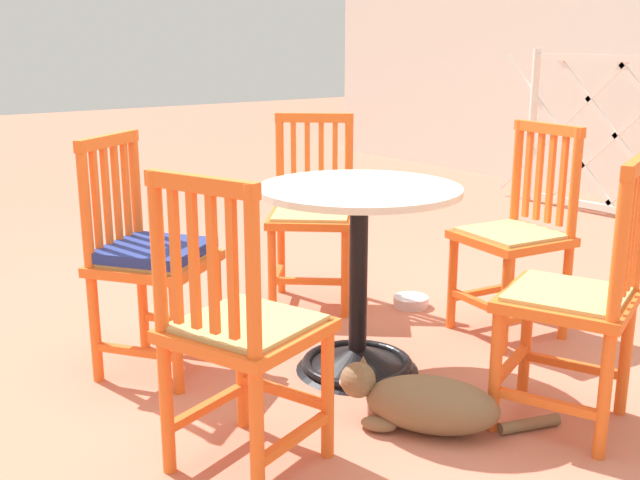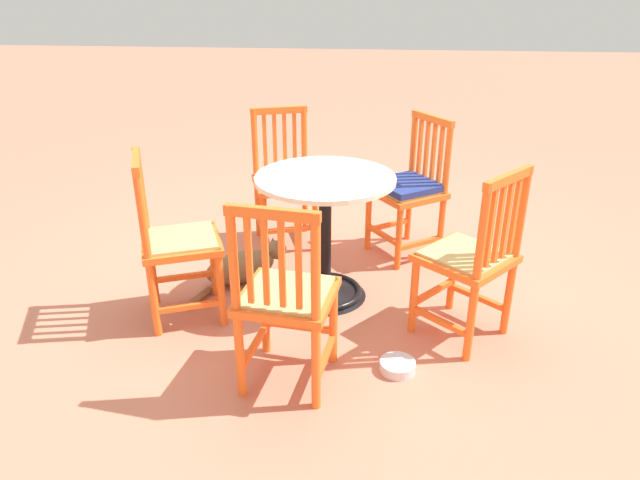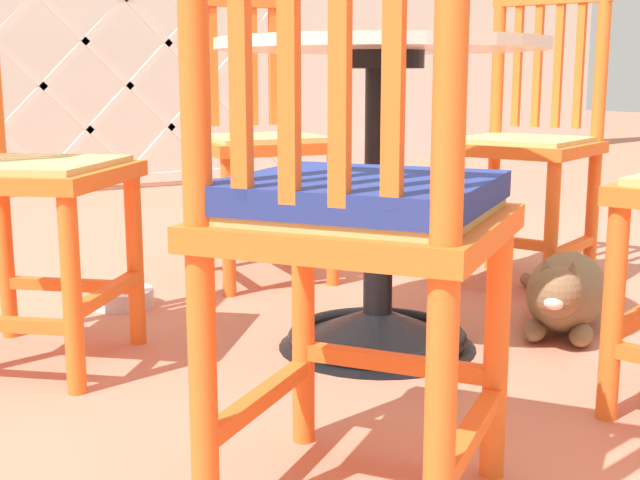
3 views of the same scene
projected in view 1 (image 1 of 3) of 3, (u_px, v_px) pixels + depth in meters
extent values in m
plane|color=#C6755B|center=(321.00, 392.00, 2.79)|extent=(24.00, 24.00, 0.00)
cylinder|color=silver|center=(532.00, 127.00, 6.00)|extent=(0.06, 0.06, 1.19)
cube|color=silver|center=(558.00, 129.00, 5.81)|extent=(1.08, 0.02, 1.08)
cube|color=silver|center=(616.00, 135.00, 5.43)|extent=(1.08, 0.02, 1.08)
cube|color=silver|center=(558.00, 129.00, 5.81)|extent=(1.08, 0.02, 1.08)
cube|color=silver|center=(616.00, 135.00, 5.43)|extent=(1.08, 0.02, 1.08)
cone|color=black|center=(357.00, 357.00, 2.97)|extent=(0.48, 0.48, 0.10)
torus|color=black|center=(357.00, 363.00, 2.98)|extent=(0.44, 0.44, 0.04)
cylinder|color=black|center=(358.00, 279.00, 2.89)|extent=(0.07, 0.07, 0.66)
cylinder|color=black|center=(359.00, 198.00, 2.81)|extent=(0.20, 0.20, 0.04)
cylinder|color=silver|center=(359.00, 190.00, 2.80)|extent=(0.76, 0.76, 0.02)
cylinder|color=orange|center=(217.00, 305.00, 3.04)|extent=(0.04, 0.04, 0.45)
cylinder|color=orange|center=(176.00, 335.00, 2.73)|extent=(0.04, 0.04, 0.45)
cylinder|color=orange|center=(139.00, 243.00, 3.08)|extent=(0.04, 0.04, 0.91)
cylinder|color=orange|center=(90.00, 266.00, 2.77)|extent=(0.04, 0.04, 0.91)
cube|color=orange|center=(180.00, 320.00, 3.11)|extent=(0.29, 0.22, 0.03)
cube|color=orange|center=(136.00, 351.00, 2.80)|extent=(0.29, 0.22, 0.03)
cube|color=orange|center=(199.00, 333.00, 2.90)|extent=(0.22, 0.29, 0.03)
cube|color=orange|center=(155.00, 263.00, 2.88)|extent=(0.56, 0.56, 0.04)
cube|color=tan|center=(155.00, 258.00, 2.88)|extent=(0.49, 0.49, 0.02)
cube|color=orange|center=(126.00, 191.00, 2.96)|extent=(0.03, 0.03, 0.39)
cube|color=orange|center=(117.00, 195.00, 2.90)|extent=(0.03, 0.03, 0.39)
cube|color=orange|center=(107.00, 198.00, 2.84)|extent=(0.03, 0.03, 0.39)
cube|color=orange|center=(96.00, 202.00, 2.78)|extent=(0.03, 0.03, 0.39)
cube|color=orange|center=(108.00, 141.00, 2.82)|extent=(0.25, 0.33, 0.04)
cube|color=navy|center=(154.00, 250.00, 2.87)|extent=(0.50, 0.50, 0.04)
cylinder|color=orange|center=(242.00, 363.00, 2.49)|extent=(0.04, 0.04, 0.45)
cylinder|color=orange|center=(328.00, 389.00, 2.30)|extent=(0.04, 0.04, 0.45)
cylinder|color=orange|center=(162.00, 329.00, 2.16)|extent=(0.04, 0.04, 0.91)
cylinder|color=orange|center=(255.00, 356.00, 1.98)|extent=(0.04, 0.04, 0.91)
cube|color=orange|center=(207.00, 407.00, 2.38)|extent=(0.14, 0.33, 0.03)
cube|color=orange|center=(295.00, 438.00, 2.19)|extent=(0.14, 0.33, 0.03)
cube|color=orange|center=(283.00, 392.00, 2.41)|extent=(0.33, 0.14, 0.03)
cube|color=orange|center=(247.00, 331.00, 2.21)|extent=(0.51, 0.51, 0.04)
cube|color=tan|center=(247.00, 323.00, 2.20)|extent=(0.44, 0.44, 0.02)
cube|color=orange|center=(176.00, 256.00, 2.07)|extent=(0.03, 0.03, 0.39)
cube|color=orange|center=(194.00, 260.00, 2.03)|extent=(0.03, 0.03, 0.39)
cube|color=orange|center=(213.00, 264.00, 1.99)|extent=(0.03, 0.03, 0.39)
cube|color=orange|center=(233.00, 269.00, 1.96)|extent=(0.03, 0.03, 0.39)
cube|color=orange|center=(200.00, 184.00, 1.96)|extent=(0.37, 0.15, 0.04)
cylinder|color=orange|center=(496.00, 367.00, 2.46)|extent=(0.04, 0.04, 0.45)
cylinder|color=orange|center=(526.00, 333.00, 2.74)|extent=(0.04, 0.04, 0.45)
cylinder|color=orange|center=(612.00, 319.00, 2.24)|extent=(0.04, 0.04, 0.91)
cylinder|color=orange|center=(633.00, 288.00, 2.52)|extent=(0.04, 0.04, 0.91)
cube|color=orange|center=(546.00, 403.00, 2.40)|extent=(0.33, 0.15, 0.03)
cube|color=orange|center=(572.00, 365.00, 2.68)|extent=(0.33, 0.15, 0.03)
cube|color=orange|center=(511.00, 364.00, 2.62)|extent=(0.15, 0.33, 0.03)
cube|color=orange|center=(567.00, 300.00, 2.47)|extent=(0.52, 0.52, 0.04)
cube|color=tan|center=(568.00, 294.00, 2.46)|extent=(0.46, 0.46, 0.02)
cube|color=orange|center=(624.00, 240.00, 2.23)|extent=(0.03, 0.03, 0.39)
cube|color=orange|center=(629.00, 235.00, 2.29)|extent=(0.03, 0.03, 0.39)
cube|color=orange|center=(633.00, 231.00, 2.35)|extent=(0.03, 0.03, 0.39)
cube|color=orange|center=(636.00, 226.00, 2.40)|extent=(0.03, 0.03, 0.39)
cube|color=orange|center=(638.00, 165.00, 2.27)|extent=(0.17, 0.36, 0.04)
cylinder|color=orange|center=(505.00, 302.00, 3.08)|extent=(0.04, 0.04, 0.45)
cylinder|color=orange|center=(452.00, 280.00, 3.37)|extent=(0.04, 0.04, 0.45)
cylinder|color=orange|center=(571.00, 237.00, 3.18)|extent=(0.04, 0.04, 0.91)
cylinder|color=orange|center=(514.00, 221.00, 3.47)|extent=(0.04, 0.04, 0.91)
cube|color=orange|center=(535.00, 315.00, 3.18)|extent=(0.07, 0.34, 0.03)
cube|color=orange|center=(481.00, 292.00, 3.47)|extent=(0.07, 0.34, 0.03)
cube|color=orange|center=(477.00, 302.00, 3.24)|extent=(0.34, 0.07, 0.03)
cube|color=orange|center=(511.00, 238.00, 3.25)|extent=(0.45, 0.45, 0.04)
cube|color=tan|center=(512.00, 233.00, 3.24)|extent=(0.39, 0.39, 0.02)
cube|color=orange|center=(563.00, 181.00, 3.18)|extent=(0.03, 0.02, 0.39)
cube|color=orange|center=(551.00, 179.00, 3.24)|extent=(0.03, 0.02, 0.39)
cube|color=orange|center=(539.00, 176.00, 3.29)|extent=(0.03, 0.02, 0.39)
cube|color=orange|center=(528.00, 174.00, 3.35)|extent=(0.03, 0.02, 0.39)
cube|color=orange|center=(548.00, 129.00, 3.21)|extent=(0.38, 0.08, 0.04)
cylinder|color=orange|center=(345.00, 271.00, 3.50)|extent=(0.04, 0.04, 0.45)
cylinder|color=orange|center=(272.00, 269.00, 3.52)|extent=(0.04, 0.04, 0.45)
cylinder|color=orange|center=(349.00, 206.00, 3.77)|extent=(0.04, 0.04, 0.91)
cylinder|color=orange|center=(280.00, 205.00, 3.79)|extent=(0.04, 0.04, 0.91)
cube|color=orange|center=(347.00, 277.00, 3.68)|extent=(0.28, 0.24, 0.03)
cube|color=orange|center=(277.00, 276.00, 3.71)|extent=(0.28, 0.24, 0.03)
cube|color=orange|center=(309.00, 281.00, 3.52)|extent=(0.24, 0.28, 0.03)
cube|color=orange|center=(312.00, 218.00, 3.62)|extent=(0.56, 0.56, 0.04)
cube|color=tan|center=(311.00, 213.00, 3.61)|extent=(0.49, 0.49, 0.02)
cube|color=orange|center=(335.00, 161.00, 3.71)|extent=(0.03, 0.03, 0.39)
cube|color=orange|center=(321.00, 161.00, 3.72)|extent=(0.03, 0.03, 0.39)
cube|color=orange|center=(307.00, 161.00, 3.72)|extent=(0.03, 0.03, 0.39)
cube|color=orange|center=(294.00, 161.00, 3.73)|extent=(0.03, 0.03, 0.39)
cube|color=orange|center=(314.00, 118.00, 3.67)|extent=(0.27, 0.31, 0.04)
ellipsoid|color=brown|center=(432.00, 405.00, 2.49)|extent=(0.47, 0.42, 0.19)
ellipsoid|color=silver|center=(402.00, 404.00, 2.52)|extent=(0.23, 0.23, 0.14)
sphere|color=brown|center=(358.00, 380.00, 2.54)|extent=(0.12, 0.12, 0.12)
ellipsoid|color=silver|center=(346.00, 382.00, 2.56)|extent=(0.07, 0.07, 0.04)
cone|color=brown|center=(359.00, 369.00, 2.49)|extent=(0.04, 0.04, 0.04)
cone|color=brown|center=(364.00, 362.00, 2.55)|extent=(0.04, 0.04, 0.04)
ellipsoid|color=brown|center=(379.00, 424.00, 2.50)|extent=(0.13, 0.12, 0.05)
ellipsoid|color=brown|center=(386.00, 409.00, 2.60)|extent=(0.13, 0.12, 0.05)
cylinder|color=brown|center=(529.00, 424.00, 2.51)|extent=(0.11, 0.22, 0.04)
cylinder|color=silver|center=(411.00, 302.00, 3.68)|extent=(0.17, 0.17, 0.05)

